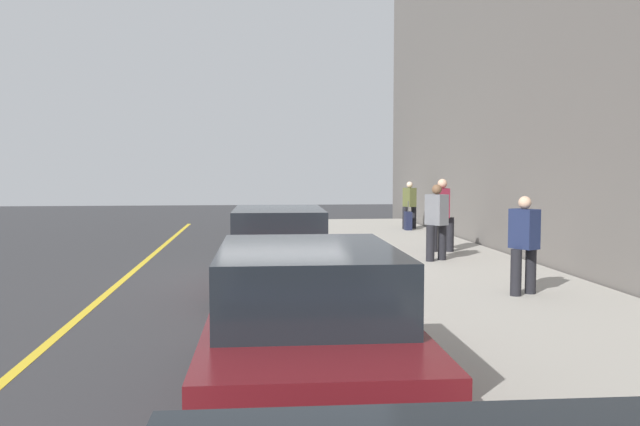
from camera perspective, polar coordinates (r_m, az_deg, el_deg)
The scene contains 11 objects.
ground_plane at distance 13.22m, azimuth -3.21°, elevation -5.87°, with size 56.00×56.00×0.00m, color #333335.
sidewalk at distance 13.75m, azimuth 10.72°, elevation -5.23°, with size 28.00×4.60×0.15m, color #A39E93.
lane_stripe_centre at distance 13.46m, azimuth -17.02°, elevation -5.84°, with size 28.00×0.14×0.01m, color gold.
snow_bank_curb at distance 13.94m, azimuth -0.46°, elevation -4.90°, with size 8.78×0.56×0.22m, color white.
parked_car_maroon at distance 6.32m, azimuth -1.19°, elevation -9.59°, with size 4.54×1.95×1.51m.
parked_car_red at distance 12.19m, azimuth -3.63°, elevation -3.08°, with size 4.81×1.98×1.51m.
pedestrian_grey_coat at distance 15.08m, azimuth 10.09°, elevation -0.61°, with size 0.55×0.52×1.73m.
pedestrian_olive_coat at distance 23.00m, azimuth 7.78°, elevation 0.81°, with size 0.51×0.52×1.65m.
pedestrian_burgundy_coat at distance 16.76m, azimuth 10.56°, elevation 0.01°, with size 0.53×0.60×1.83m.
pedestrian_navy_coat at distance 11.32m, azimuth 17.30°, elevation -2.45°, with size 0.52×0.50×1.63m.
rolling_suitcase at distance 22.58m, azimuth 7.66°, elevation -0.67°, with size 0.34×0.22×0.99m.
Camera 1 is at (-13.02, 0.57, 2.22)m, focal length 36.84 mm.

